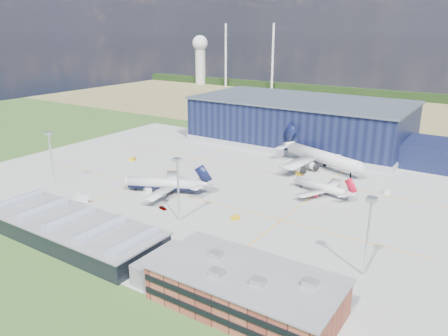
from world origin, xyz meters
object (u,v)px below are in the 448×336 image
Objects in this scene: light_mast_east at (369,224)px; airliner_navy at (163,178)px; airliner_red at (321,183)px; gse_van_c at (196,248)px; ops_building at (245,289)px; light_mast_west at (50,150)px; light_mast_center at (178,179)px; airliner_widebody at (323,151)px; gse_tug_c at (300,174)px; car_b at (162,243)px; gse_van_a at (147,189)px; airstair at (82,200)px; car_a at (163,208)px; gse_cart_b at (318,164)px; hangar at (305,124)px; gse_tug_b at (235,218)px; gse_cart_a at (387,192)px; gse_tug_a at (132,159)px.

airliner_navy is at bearing 168.41° from light_mast_east.
airliner_red is 68.11m from gse_van_c.
ops_building is 2.00× the size of light_mast_west.
light_mast_center is 0.42× the size of airliner_widebody.
car_b is (-8.06, -86.85, -0.10)m from gse_tug_c.
gse_van_a reaches higher than gse_tug_c.
car_a is (29.42, 13.07, -0.94)m from airstair.
gse_van_a is 86.51m from gse_cart_b.
hangar is at bearing 54.11° from gse_cart_b.
light_mast_west reaches higher than gse_tug_b.
airliner_widebody is 39.77m from gse_cart_a.
airliner_navy reaches higher than gse_tug_a.
airliner_navy is (-22.80, 18.00, -9.17)m from light_mast_center.
light_mast_east is at bearing 0.00° from light_mast_center.
gse_tug_a is at bearing 68.71° from car_b.
light_mast_east is (65.00, 0.00, 0.00)m from light_mast_center.
airstair is at bearing -175.30° from light_mast_east.
gse_tug_a reaches higher than gse_tug_c.
airliner_widebody is 13.63× the size of car_b.
gse_van_c is 35.66m from car_a.
gse_van_a is at bearing 170.00° from gse_cart_b.
ops_building reaches higher than gse_tug_c.
hangar is 4.78× the size of airliner_red.
car_a is (-27.45, -84.27, -0.08)m from gse_cart_b.
airliner_widebody is 10.23× the size of gse_van_a.
airliner_red is at bearing 63.27° from airstair.
airliner_widebody is at bearing 76.90° from light_mast_center.
gse_cart_a is 89.80m from gse_van_c.
light_mast_center is 4.30× the size of gse_van_a.
gse_cart_a is (9.56, 97.60, -4.14)m from ops_building.
gse_tug_c is 1.11× the size of gse_cart_b.
light_mast_east is 0.76× the size of airliner_red.
gse_tug_c is 0.73× the size of airstair.
light_mast_center is at bearing 58.33° from gse_van_c.
gse_tug_c is at bearing -86.22° from airliner_widebody.
ops_building is at bearing -90.32° from car_b.
gse_cart_b is 0.65× the size of airstair.
airliner_navy is (-87.80, 18.00, -9.17)m from light_mast_east.
light_mast_west is 4.77× the size of airstair.
gse_van_c is (85.07, -58.66, 0.34)m from gse_tug_a.
airliner_red is at bearing 99.10° from ops_building.
airliner_navy is 1.27× the size of airliner_red.
gse_cart_a is 91.42m from car_a.
light_mast_center is 19.23m from car_a.
gse_tug_b is (-3.72, -73.34, -8.28)m from airliner_widebody.
light_mast_east reaches higher than airliner_widebody.
airliner_red is at bearing 80.96° from gse_tug_b.
ops_building is 117.81m from airliner_widebody.
gse_van_c is at bearing -91.92° from gse_van_a.
ops_building is 88.53m from airstair.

